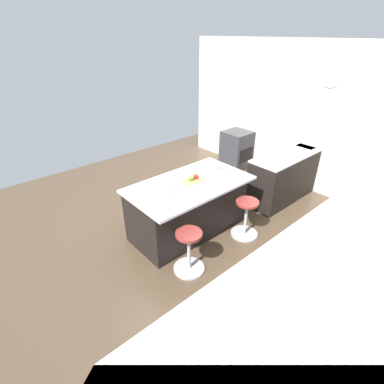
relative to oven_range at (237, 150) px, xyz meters
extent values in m
plane|color=brown|center=(2.48, 1.26, -0.45)|extent=(7.61, 7.61, 0.00)
cube|color=silver|center=(-0.35, 1.26, 0.97)|extent=(0.12, 5.85, 2.84)
cylinder|color=white|center=(-0.28, 1.77, 1.75)|extent=(0.03, 0.28, 0.28)
cube|color=black|center=(0.00, 1.59, 0.00)|extent=(2.49, 0.60, 0.90)
cube|color=silver|center=(0.00, 1.59, 0.46)|extent=(2.49, 0.60, 0.03)
cube|color=#38383D|center=(-0.31, 1.59, 0.42)|extent=(0.44, 0.36, 0.12)
cylinder|color=#B7B7BC|center=(-0.31, 1.44, 0.62)|extent=(0.02, 0.02, 0.28)
cube|color=#38383D|center=(0.00, 0.00, 0.00)|extent=(0.60, 0.60, 0.90)
cube|color=black|center=(0.00, 0.30, -0.04)|extent=(0.44, 0.01, 0.32)
cube|color=black|center=(2.56, 1.18, -0.02)|extent=(1.85, 0.88, 0.86)
cube|color=silver|center=(2.56, 1.23, 0.43)|extent=(1.91, 1.08, 0.04)
cylinder|color=#B7B7BC|center=(1.95, 1.90, -0.43)|extent=(0.44, 0.44, 0.03)
cylinder|color=#B7B7BC|center=(1.95, 1.90, -0.14)|extent=(0.05, 0.05, 0.58)
cylinder|color=maroon|center=(1.95, 1.90, 0.17)|extent=(0.36, 0.36, 0.04)
cylinder|color=#B7B7BC|center=(3.16, 1.90, -0.43)|extent=(0.44, 0.44, 0.03)
cylinder|color=#B7B7BC|center=(3.16, 1.90, -0.14)|extent=(0.05, 0.05, 0.58)
cylinder|color=maroon|center=(3.16, 1.90, 0.17)|extent=(0.36, 0.36, 0.04)
cube|color=tan|center=(2.45, 1.19, 0.46)|extent=(0.36, 0.24, 0.02)
sphere|color=red|center=(2.41, 1.21, 0.51)|extent=(0.08, 0.08, 0.08)
sphere|color=#609E2D|center=(2.51, 1.20, 0.51)|extent=(0.08, 0.08, 0.08)
cylinder|color=silver|center=(2.98, 1.31, 0.56)|extent=(0.06, 0.06, 0.22)
cylinder|color=silver|center=(2.98, 1.31, 0.71)|extent=(0.03, 0.03, 0.08)
cylinder|color=#B7B7BC|center=(2.98, 1.31, 0.76)|extent=(0.03, 0.03, 0.02)
cylinder|color=silver|center=(1.93, 1.25, 0.49)|extent=(0.19, 0.19, 0.07)
cylinder|color=slate|center=(1.93, 1.25, 0.50)|extent=(0.16, 0.16, 0.04)
camera|label=1|loc=(5.13, 4.19, 2.49)|focal=27.00mm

